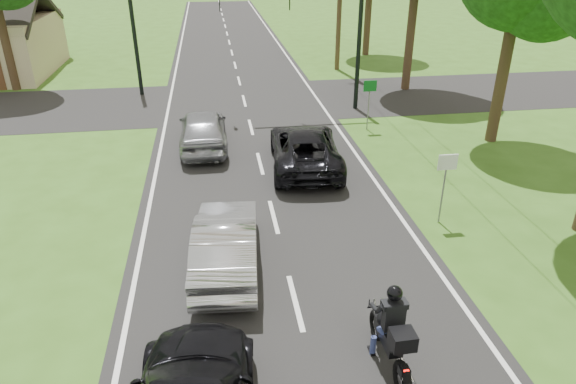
% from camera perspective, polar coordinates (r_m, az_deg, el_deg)
% --- Properties ---
extents(ground, '(140.00, 140.00, 0.00)m').
position_cam_1_polar(ground, '(11.89, 0.83, -12.19)').
color(ground, '#335A19').
rests_on(ground, ground).
extents(road, '(8.00, 100.00, 0.01)m').
position_cam_1_polar(road, '(20.59, -3.68, 5.36)').
color(road, black).
rests_on(road, ground).
extents(cross_road, '(60.00, 7.00, 0.01)m').
position_cam_1_polar(cross_road, '(26.26, -4.89, 10.05)').
color(cross_road, black).
rests_on(cross_road, ground).
extents(motorcycle_rider, '(0.61, 2.14, 1.85)m').
position_cam_1_polar(motorcycle_rider, '(10.16, 11.46, -15.50)').
color(motorcycle_rider, black).
rests_on(motorcycle_rider, ground).
extents(dark_suv, '(2.75, 5.23, 1.40)m').
position_cam_1_polar(dark_suv, '(18.23, 1.88, 4.92)').
color(dark_suv, black).
rests_on(dark_suv, road).
extents(silver_sedan, '(1.83, 4.39, 1.41)m').
position_cam_1_polar(silver_sedan, '(12.70, -6.89, -5.61)').
color(silver_sedan, '#AEAEB3').
rests_on(silver_sedan, road).
extents(silver_suv, '(1.80, 4.45, 1.52)m').
position_cam_1_polar(silver_suv, '(20.21, -9.41, 6.95)').
color(silver_suv, gray).
rests_on(silver_suv, road).
extents(traffic_signal, '(6.38, 0.44, 6.00)m').
position_cam_1_polar(traffic_signal, '(23.87, 3.53, 18.59)').
color(traffic_signal, black).
rests_on(traffic_signal, ground).
extents(signal_pole_far, '(0.20, 0.20, 6.00)m').
position_cam_1_polar(signal_pole_far, '(27.74, -16.69, 16.33)').
color(signal_pole_far, black).
rests_on(signal_pole_far, ground).
extents(sign_white, '(0.55, 0.07, 2.12)m').
position_cam_1_polar(sign_white, '(14.83, 17.17, 2.13)').
color(sign_white, slate).
rests_on(sign_white, ground).
extents(sign_green, '(0.55, 0.07, 2.12)m').
position_cam_1_polar(sign_green, '(21.92, 9.05, 10.80)').
color(sign_green, slate).
rests_on(sign_green, ground).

